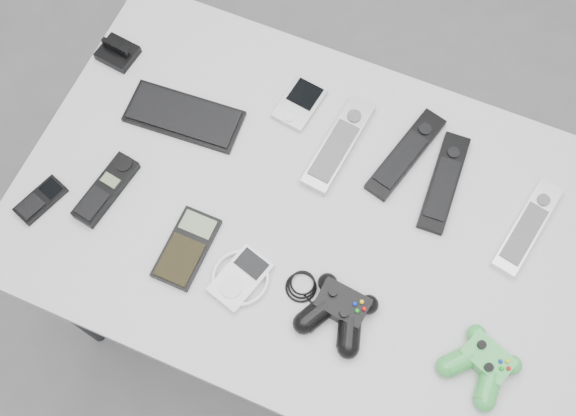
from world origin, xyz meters
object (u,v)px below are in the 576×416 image
at_px(remote_silver_b, 527,227).
at_px(cordless_handset, 106,189).
at_px(mobile_phone, 40,200).
at_px(pda_keyboard, 184,116).
at_px(remote_black_a, 406,154).
at_px(controller_black, 339,310).
at_px(pda, 300,104).
at_px(controller_green, 483,363).
at_px(desk, 311,225).
at_px(mp3_player, 240,278).
at_px(remote_silver_a, 339,144).
at_px(remote_black_b, 444,182).
at_px(calculator, 187,248).

xyz_separation_m(remote_silver_b, cordless_handset, (-0.77, -0.24, 0.00)).
height_order(remote_silver_b, mobile_phone, remote_silver_b).
relative_size(remote_silver_b, mobile_phone, 2.07).
distance_m(pda_keyboard, remote_black_a, 0.45).
xyz_separation_m(mobile_phone, controller_black, (0.61, 0.02, 0.01)).
bearing_deg(remote_silver_b, mobile_phone, -149.43).
bearing_deg(cordless_handset, pda, 58.88).
distance_m(pda, remote_silver_b, 0.51).
relative_size(remote_silver_b, controller_green, 1.62).
bearing_deg(controller_green, mobile_phone, -157.29).
height_order(desk, controller_black, controller_black).
relative_size(mobile_phone, mp3_player, 0.88).
bearing_deg(remote_black_a, desk, -108.65).
xyz_separation_m(remote_silver_a, controller_green, (0.39, -0.30, 0.01)).
distance_m(desk, remote_black_b, 0.27).
distance_m(pda_keyboard, remote_silver_b, 0.71).
relative_size(desk, calculator, 7.51).
bearing_deg(controller_black, pda_keyboard, 155.79).
distance_m(desk, pda, 0.25).
bearing_deg(cordless_handset, desk, 25.30).
distance_m(desk, remote_silver_b, 0.42).
distance_m(pda, mobile_phone, 0.54).
distance_m(pda, remote_black_a, 0.24).
bearing_deg(controller_black, cordless_handset, -179.42).
bearing_deg(calculator, pda_keyboard, 117.79).
bearing_deg(remote_silver_b, remote_black_a, 179.14).
bearing_deg(remote_black_a, remote_silver_b, 3.16).
height_order(pda, cordless_handset, cordless_handset).
bearing_deg(controller_black, desk, 131.68).
bearing_deg(mobile_phone, remote_silver_b, 38.72).
height_order(remote_black_a, remote_black_b, remote_black_a).
distance_m(remote_black_b, controller_green, 0.35).
bearing_deg(pda_keyboard, controller_black, -34.17).
distance_m(remote_black_a, mp3_player, 0.41).
bearing_deg(pda_keyboard, cordless_handset, -111.59).
distance_m(desk, calculator, 0.26).
relative_size(remote_black_a, calculator, 1.43).
bearing_deg(remote_black_a, controller_black, -76.12).
relative_size(remote_black_b, controller_green, 1.66).
height_order(pda, remote_black_b, remote_black_b).
distance_m(cordless_handset, calculator, 0.20).
relative_size(desk, remote_black_a, 5.25).
relative_size(pda, remote_black_b, 0.52).
relative_size(desk, mobile_phone, 11.28).
height_order(remote_black_b, cordless_handset, cordless_handset).
xyz_separation_m(mobile_phone, calculator, (0.30, 0.02, -0.00)).
bearing_deg(pda, cordless_handset, -121.92).
xyz_separation_m(remote_silver_a, mp3_player, (-0.07, -0.33, -0.00)).
xyz_separation_m(desk, remote_silver_b, (0.39, 0.13, 0.08)).
bearing_deg(remote_black_a, mobile_phone, -134.14).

